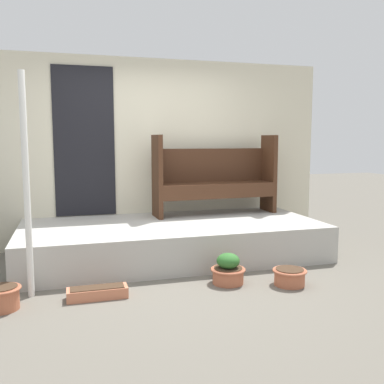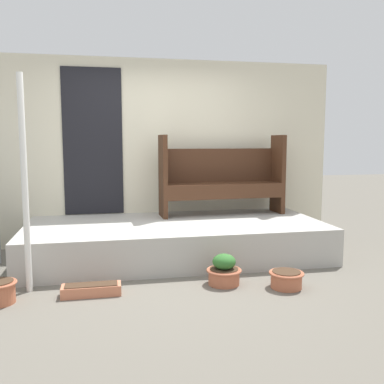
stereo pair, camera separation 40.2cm
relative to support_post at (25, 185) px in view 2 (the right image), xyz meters
The scene contains 8 objects.
ground_plane 1.78m from the support_post, ahead, with size 24.00×24.00×0.00m, color #666056.
porch_slab 2.05m from the support_post, 30.26° to the left, with size 3.69×1.65×0.44m.
house_wall 2.40m from the support_post, 48.75° to the left, with size 4.89×0.08×2.60m.
support_post is the anchor object (origin of this frame).
bench 2.75m from the support_post, 31.50° to the left, with size 1.74×0.47×1.10m.
flower_pot_middle 2.14m from the support_post, ahead, with size 0.36×0.36×0.32m.
flower_pot_right 2.72m from the support_post, ahead, with size 0.35×0.35×0.17m.
planter_box_rect 1.19m from the support_post, 21.77° to the right, with size 0.56×0.19×0.11m.
Camera 2 is at (-0.67, -4.41, 1.48)m, focal length 40.00 mm.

